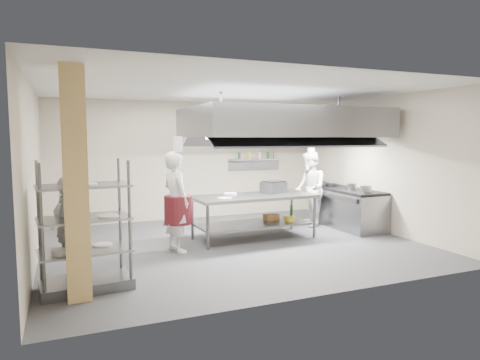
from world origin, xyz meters
name	(u,v)px	position (x,y,z in m)	size (l,w,h in m)	color
floor	(233,244)	(0.00, 0.00, 0.00)	(7.00, 7.00, 0.00)	#313134
ceiling	(233,90)	(0.00, 0.00, 3.00)	(7.00, 7.00, 0.00)	silver
wall_back	(190,161)	(0.00, 3.00, 1.50)	(7.00, 7.00, 0.00)	#B9AA93
wall_left	(33,174)	(-3.50, 0.00, 1.50)	(6.00, 6.00, 0.00)	#B9AA93
wall_right	(378,164)	(3.50, 0.00, 1.50)	(6.00, 6.00, 0.00)	#B9AA93
column	(76,185)	(-2.90, -1.90, 1.50)	(0.30, 0.30, 3.00)	tan
exhaust_hood	(283,123)	(1.30, 0.40, 2.40)	(4.00, 2.50, 0.60)	gray
hood_strip_a	(244,138)	(0.40, 0.40, 2.08)	(1.60, 0.12, 0.04)	white
hood_strip_b	(319,138)	(2.20, 0.40, 2.08)	(1.60, 0.12, 0.04)	white
wall_shelf	(256,159)	(1.80, 2.84, 1.50)	(1.50, 0.28, 0.04)	gray
island	(254,217)	(0.58, 0.29, 0.46)	(2.55, 1.06, 0.91)	gray
island_worktop	(254,197)	(0.58, 0.29, 0.88)	(2.55, 1.06, 0.06)	gray
island_undershelf	(254,224)	(0.58, 0.29, 0.30)	(2.35, 0.96, 0.04)	slate
pass_rack	(84,225)	(-2.80, -1.54, 0.90)	(1.20, 0.70, 1.79)	slate
cooking_range	(347,209)	(3.08, 0.50, 0.42)	(0.80, 2.00, 0.84)	slate
range_top	(348,190)	(3.08, 0.50, 0.87)	(0.78, 1.96, 0.06)	black
chef_head	(176,202)	(-1.16, -0.08, 0.92)	(0.67, 0.44, 1.85)	silver
chef_line	(310,189)	(2.33, 0.96, 0.89)	(0.86, 0.67, 1.78)	silver
chef_plating	(69,231)	(-3.00, -1.31, 0.79)	(0.92, 0.38, 1.57)	white
griddle	(273,187)	(1.12, 0.47, 1.03)	(0.48, 0.37, 0.23)	slate
wicker_basket	(271,217)	(1.06, 0.45, 0.39)	(0.30, 0.21, 0.13)	olive
stockpot	(352,186)	(3.05, 0.32, 0.98)	(0.22, 0.22, 0.16)	gray
plate_stack	(85,248)	(-2.80, -1.54, 0.58)	(0.28, 0.28, 0.05)	white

